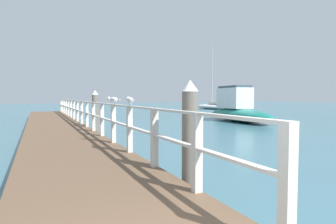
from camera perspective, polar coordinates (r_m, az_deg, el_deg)
The scene contains 8 objects.
pier_deck at distance 14.40m, azimuth -21.77°, elevation -3.42°, with size 2.55×26.60×0.50m, color brown.
pier_railing at distance 14.44m, azimuth -17.11°, elevation 0.42°, with size 0.12×25.12×1.13m.
dock_piling_near at distance 4.91m, azimuth 4.45°, elevation -5.83°, with size 0.29×0.29×2.12m.
dock_piling_far at distance 13.04m, azimuth -14.52°, elevation -0.32°, with size 0.29×0.29×2.12m.
seagull_foreground at distance 6.72m, azimuth -7.67°, elevation 2.43°, with size 0.18×0.48×0.21m.
seagull_background at distance 8.23m, azimuth -11.00°, elevation 2.52°, with size 0.33×0.40×0.21m.
boat_0 at distance 21.61m, azimuth 13.94°, elevation 0.53°, with size 3.27×7.78×2.65m.
boat_2 at distance 41.50m, azimuth 9.31°, elevation 1.18°, with size 3.37×7.47×9.26m.
Camera 1 is at (-0.83, -0.99, 1.84)m, focal length 30.06 mm.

